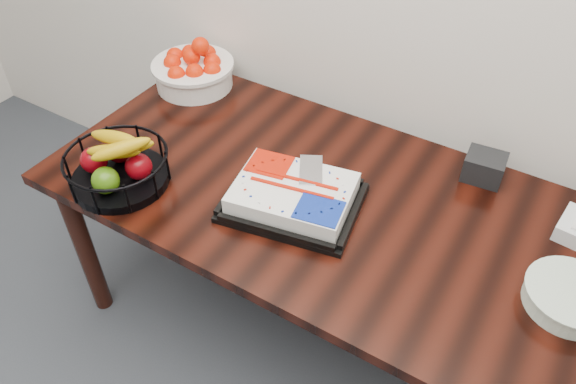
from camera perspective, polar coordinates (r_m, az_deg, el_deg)
The scene contains 6 objects.
table at distance 1.89m, azimuth 3.09°, elevation -1.98°, with size 1.80×0.90×0.75m.
cake_tray at distance 1.75m, azimuth 0.53°, elevation -0.41°, with size 0.47×0.40×0.09m.
tangerine_bowl at distance 2.33m, azimuth -9.66°, elevation 12.53°, with size 0.33×0.33×0.21m.
fruit_basket at distance 1.90m, azimuth -16.95°, elevation 2.61°, with size 0.34×0.34×0.18m.
plate_stack at distance 1.68m, azimuth 26.67°, elevation -9.55°, with size 0.24×0.24×0.06m.
napkin_box at distance 1.96m, azimuth 19.31°, elevation 2.41°, with size 0.13×0.11×0.09m, color black.
Camera 1 is at (0.61, 0.81, 1.99)m, focal length 35.00 mm.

